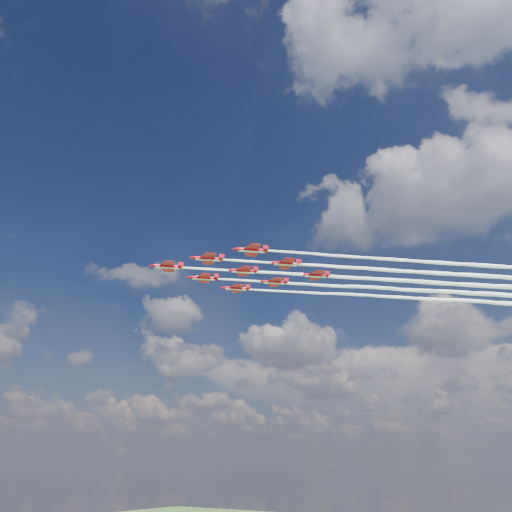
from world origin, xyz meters
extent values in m
cylinder|color=#B60A1A|center=(-22.41, -14.39, 89.82)|extent=(5.84, 5.66, 0.98)
cone|color=#B60A1A|center=(-25.63, -17.49, 89.82)|extent=(1.97, 1.95, 0.98)
cone|color=#B60A1A|center=(-19.38, -11.48, 89.82)|extent=(1.59, 1.57, 0.89)
ellipsoid|color=black|center=(-23.70, -15.63, 90.22)|extent=(1.90, 1.87, 0.64)
cube|color=#B60A1A|center=(-22.09, -14.08, 89.77)|extent=(7.76, 7.91, 0.13)
cube|color=#B60A1A|center=(-19.83, -11.92, 89.82)|extent=(3.13, 3.19, 0.11)
cube|color=#B60A1A|center=(-19.70, -11.79, 90.62)|extent=(1.12, 1.08, 1.61)
cube|color=white|center=(-22.41, -14.39, 89.37)|extent=(5.39, 5.22, 0.11)
cylinder|color=#B60A1A|center=(-9.21, -12.51, 89.82)|extent=(5.84, 5.66, 0.98)
cone|color=#B60A1A|center=(-12.44, -15.60, 89.82)|extent=(1.97, 1.95, 0.98)
cone|color=#B60A1A|center=(-6.18, -9.60, 89.82)|extent=(1.59, 1.57, 0.89)
ellipsoid|color=black|center=(-10.50, -13.75, 90.22)|extent=(1.90, 1.87, 0.64)
cube|color=#B60A1A|center=(-8.89, -12.20, 89.77)|extent=(7.76, 7.91, 0.13)
cube|color=#B60A1A|center=(-6.64, -10.03, 89.82)|extent=(3.13, 3.19, 0.11)
cube|color=#B60A1A|center=(-6.51, -9.91, 90.62)|extent=(1.12, 1.08, 1.61)
cube|color=white|center=(-9.21, -12.51, 89.37)|extent=(5.39, 5.22, 0.11)
cylinder|color=#B60A1A|center=(-19.99, -1.28, 89.82)|extent=(5.84, 5.66, 0.98)
cone|color=#B60A1A|center=(-23.22, -4.38, 89.82)|extent=(1.97, 1.95, 0.98)
cone|color=#B60A1A|center=(-16.96, 1.63, 89.82)|extent=(1.59, 1.57, 0.89)
ellipsoid|color=black|center=(-21.28, -2.52, 90.22)|extent=(1.90, 1.87, 0.64)
cube|color=#B60A1A|center=(-19.67, -0.97, 89.77)|extent=(7.76, 7.91, 0.13)
cube|color=#B60A1A|center=(-17.42, 1.19, 89.82)|extent=(3.13, 3.19, 0.11)
cube|color=#B60A1A|center=(-17.29, 1.32, 90.62)|extent=(1.12, 1.08, 1.61)
cube|color=white|center=(-19.99, -1.28, 89.37)|extent=(5.39, 5.22, 0.11)
cylinder|color=#B60A1A|center=(3.98, -10.62, 89.82)|extent=(5.84, 5.66, 0.98)
cone|color=#B60A1A|center=(0.76, -13.72, 89.82)|extent=(1.97, 1.95, 0.98)
cone|color=#B60A1A|center=(7.01, -7.71, 89.82)|extent=(1.59, 1.57, 0.89)
ellipsoid|color=black|center=(2.69, -11.86, 90.22)|extent=(1.90, 1.87, 0.64)
cube|color=#B60A1A|center=(4.30, -10.31, 89.77)|extent=(7.76, 7.91, 0.13)
cube|color=#B60A1A|center=(6.56, -8.15, 89.82)|extent=(3.13, 3.19, 0.11)
cube|color=#B60A1A|center=(6.69, -8.02, 90.62)|extent=(1.12, 1.08, 1.61)
cube|color=white|center=(3.98, -10.62, 89.37)|extent=(5.39, 5.22, 0.11)
cylinder|color=#B60A1A|center=(-6.80, 0.60, 89.82)|extent=(5.84, 5.66, 0.98)
cone|color=#B60A1A|center=(-10.02, -2.49, 89.82)|extent=(1.97, 1.95, 0.98)
cone|color=#B60A1A|center=(-3.77, 3.51, 89.82)|extent=(1.59, 1.57, 0.89)
ellipsoid|color=black|center=(-8.09, -0.64, 90.22)|extent=(1.90, 1.87, 0.64)
cube|color=#B60A1A|center=(-6.48, 0.91, 89.77)|extent=(7.76, 7.91, 0.13)
cube|color=#B60A1A|center=(-4.22, 3.08, 89.82)|extent=(3.13, 3.19, 0.11)
cube|color=#B60A1A|center=(-4.09, 3.20, 90.62)|extent=(1.12, 1.08, 1.61)
cube|color=white|center=(-6.80, 0.60, 89.37)|extent=(5.39, 5.22, 0.11)
cylinder|color=#B60A1A|center=(-17.58, 11.83, 89.82)|extent=(5.84, 5.66, 0.98)
cone|color=#B60A1A|center=(-20.80, 8.73, 89.82)|extent=(1.97, 1.95, 0.98)
cone|color=#B60A1A|center=(-14.55, 14.74, 89.82)|extent=(1.59, 1.57, 0.89)
ellipsoid|color=black|center=(-18.87, 10.59, 90.22)|extent=(1.90, 1.87, 0.64)
cube|color=#B60A1A|center=(-17.26, 12.14, 89.77)|extent=(7.76, 7.91, 0.13)
cube|color=#B60A1A|center=(-15.00, 14.30, 89.82)|extent=(3.13, 3.19, 0.11)
cube|color=#B60A1A|center=(-14.87, 14.43, 90.62)|extent=(1.12, 1.08, 1.61)
cube|color=white|center=(-17.58, 11.83, 89.37)|extent=(5.39, 5.22, 0.11)
cylinder|color=#B60A1A|center=(6.40, 2.49, 89.82)|extent=(5.84, 5.66, 0.98)
cone|color=#B60A1A|center=(3.18, -0.61, 89.82)|extent=(1.97, 1.95, 0.98)
cone|color=#B60A1A|center=(9.43, 5.40, 89.82)|extent=(1.59, 1.57, 0.89)
ellipsoid|color=black|center=(5.11, 1.25, 90.22)|extent=(1.90, 1.87, 0.64)
cube|color=#B60A1A|center=(6.72, 2.80, 89.77)|extent=(7.76, 7.91, 0.13)
cube|color=#B60A1A|center=(8.98, 4.96, 89.82)|extent=(3.13, 3.19, 0.11)
cube|color=#B60A1A|center=(9.11, 5.09, 90.62)|extent=(1.12, 1.08, 1.61)
cube|color=white|center=(6.40, 2.49, 89.37)|extent=(5.39, 5.22, 0.11)
cylinder|color=#B60A1A|center=(-4.38, 13.71, 89.82)|extent=(5.84, 5.66, 0.98)
cone|color=#B60A1A|center=(-7.60, 10.62, 89.82)|extent=(1.97, 1.95, 0.98)
cone|color=#B60A1A|center=(-1.35, 16.62, 89.82)|extent=(1.59, 1.57, 0.89)
ellipsoid|color=black|center=(-5.67, 12.47, 90.22)|extent=(1.90, 1.87, 0.64)
cube|color=#B60A1A|center=(-4.06, 14.02, 89.77)|extent=(7.76, 7.91, 0.13)
cube|color=#B60A1A|center=(-1.80, 16.19, 89.82)|extent=(3.13, 3.19, 0.11)
cube|color=#B60A1A|center=(-1.67, 16.31, 90.62)|extent=(1.12, 1.08, 1.61)
cube|color=white|center=(-4.38, 13.71, 89.37)|extent=(5.39, 5.22, 0.11)
cylinder|color=#B60A1A|center=(8.82, 15.59, 89.82)|extent=(5.84, 5.66, 0.98)
cone|color=#B60A1A|center=(5.59, 12.50, 89.82)|extent=(1.97, 1.95, 0.98)
cone|color=#B60A1A|center=(11.85, 18.50, 89.82)|extent=(1.59, 1.57, 0.89)
ellipsoid|color=black|center=(7.53, 14.36, 90.22)|extent=(1.90, 1.87, 0.64)
cube|color=#B60A1A|center=(9.14, 15.90, 89.77)|extent=(7.76, 7.91, 0.13)
cube|color=#B60A1A|center=(11.39, 18.07, 89.82)|extent=(3.13, 3.19, 0.11)
cube|color=#B60A1A|center=(11.52, 18.20, 90.62)|extent=(1.12, 1.08, 1.61)
cube|color=white|center=(8.82, 15.59, 89.37)|extent=(5.39, 5.22, 0.11)
camera|label=1|loc=(72.13, -108.59, 38.23)|focal=35.00mm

